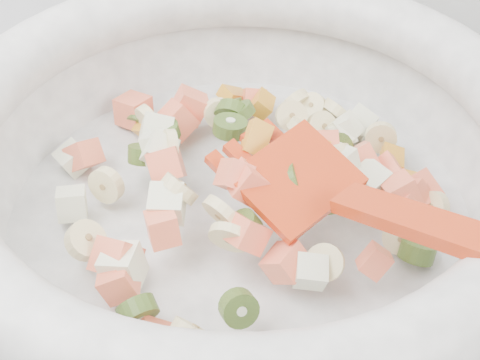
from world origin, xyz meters
The scene contains 1 object.
mixing_bowl centered at (-0.01, 1.47, 0.96)m, with size 0.51×0.41×0.15m.
Camera 1 is at (0.20, 1.17, 1.28)m, focal length 55.00 mm.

